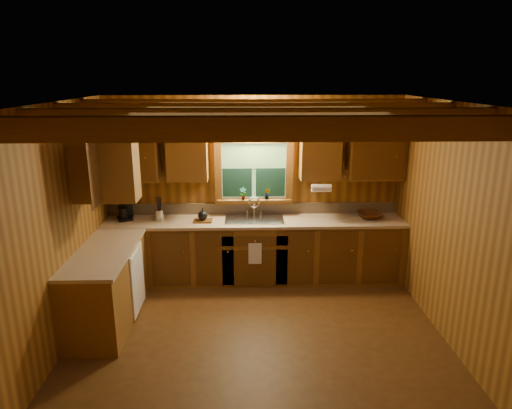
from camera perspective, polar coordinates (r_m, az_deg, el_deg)
The scene contains 20 objects.
room at distance 4.77m, azimuth 0.28°, elevation -3.21°, with size 4.20×4.20×4.20m.
ceiling_beams at distance 4.52m, azimuth 0.30°, elevation 11.19°, with size 4.20×2.54×0.18m.
base_cabinets at distance 6.28m, azimuth -4.67°, elevation -6.91°, with size 4.20×2.22×0.86m.
countertop at distance 6.13m, azimuth -4.63°, elevation -3.01°, with size 4.20×2.24×0.04m.
backsplash at distance 6.66m, azimuth -0.27°, elevation -0.50°, with size 4.20×0.02×0.16m, color tan.
dishwasher_panel at distance 5.87m, azimuth -14.65°, elevation -9.11°, with size 0.02×0.60×0.80m, color white.
upper_cabinets at distance 6.02m, azimuth -5.58°, elevation 6.07°, with size 4.19×1.77×0.78m.
window at distance 6.51m, azimuth -0.28°, elevation 4.09°, with size 1.12×0.08×1.00m.
window_sill at distance 6.56m, azimuth -0.26°, elevation 0.51°, with size 1.06×0.14×0.04m, color brown.
wall_sconce at distance 6.29m, azimuth -0.26°, elevation 9.54°, with size 0.45×0.21×0.17m.
paper_towel_roll at distance 6.30m, azimuth 8.20°, elevation 2.06°, with size 0.11×0.11×0.27m, color white.
dish_towel at distance 6.22m, azimuth -0.13°, elevation -6.19°, with size 0.18×0.01×0.30m, color white.
sink at distance 6.43m, azimuth -0.21°, elevation -2.28°, with size 0.82×0.48×0.43m.
coffee_maker at distance 6.66m, azimuth -16.15°, elevation -0.36°, with size 0.19×0.25×0.34m.
utensil_crock at distance 6.52m, azimuth -12.06°, elevation -1.19°, with size 0.12×0.12×0.34m.
cutting_board at distance 6.37m, azimuth -6.68°, elevation -2.04°, with size 0.26×0.18×0.02m, color #533211.
teakettle at distance 6.34m, azimuth -6.70°, elevation -1.37°, with size 0.13×0.13×0.17m.
wicker_basket at distance 6.67m, azimuth 14.06°, elevation -1.31°, with size 0.34×0.34×0.08m, color #48230C.
potted_plant_left at distance 6.50m, azimuth -1.64°, elevation 1.37°, with size 0.10×0.07×0.18m, color #533211.
potted_plant_right at distance 6.53m, azimuth 1.41°, elevation 1.35°, with size 0.09×0.07×0.16m, color #533211.
Camera 1 is at (-0.16, -4.50, 2.86)m, focal length 31.88 mm.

